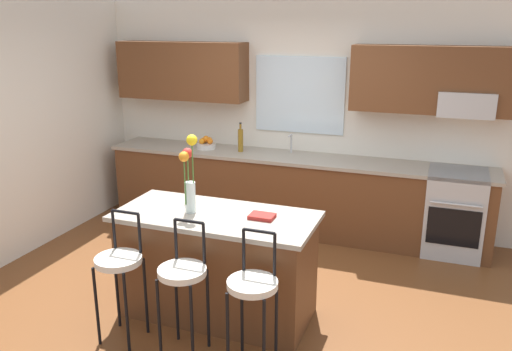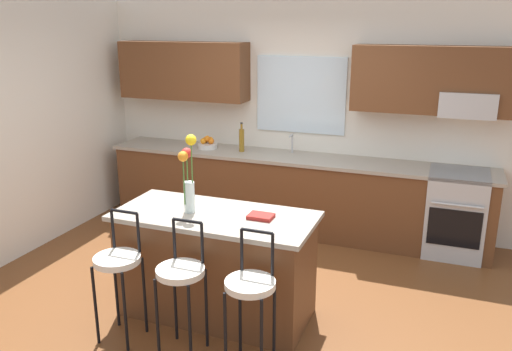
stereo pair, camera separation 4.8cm
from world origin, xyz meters
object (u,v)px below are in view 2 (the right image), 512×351
at_px(bar_stool_near, 118,265).
at_px(bar_stool_middle, 181,277).
at_px(kitchen_island, 216,264).
at_px(fruit_bowl_oranges, 207,144).
at_px(cookbook, 261,216).
at_px(bottle_olive_oil, 242,140).
at_px(flower_vase, 188,175).
at_px(mug_ceramic, 189,199).
at_px(oven_range, 455,213).
at_px(bar_stool_far, 251,290).

relative_size(bar_stool_near, bar_stool_middle, 1.00).
relative_size(kitchen_island, bar_stool_middle, 1.60).
distance_m(kitchen_island, fruit_bowl_oranges, 2.38).
height_order(cookbook, bottle_olive_oil, bottle_olive_oil).
bearing_deg(flower_vase, kitchen_island, 8.34).
bearing_deg(mug_ceramic, bar_stool_middle, -67.09).
distance_m(fruit_bowl_oranges, bottle_olive_oil, 0.47).
height_order(flower_vase, cookbook, flower_vase).
bearing_deg(bottle_olive_oil, bar_stool_middle, -77.21).
height_order(oven_range, fruit_bowl_oranges, fruit_bowl_oranges).
relative_size(mug_ceramic, fruit_bowl_oranges, 0.37).
relative_size(bar_stool_near, bottle_olive_oil, 2.93).
height_order(oven_range, cookbook, cookbook).
xyz_separation_m(cookbook, bottle_olive_oil, (-0.99, 2.01, 0.13)).
xyz_separation_m(kitchen_island, mug_ceramic, (-0.31, 0.15, 0.50)).
relative_size(bar_stool_near, cookbook, 5.21).
distance_m(oven_range, mug_ceramic, 2.94).
distance_m(bar_stool_middle, flower_vase, 0.86).
bearing_deg(fruit_bowl_oranges, bar_stool_far, -58.71).
distance_m(bar_stool_far, flower_vase, 1.13).
distance_m(bar_stool_middle, bar_stool_far, 0.55).
distance_m(oven_range, bar_stool_middle, 3.24).
distance_m(bar_stool_near, fruit_bowl_oranges, 2.73).
height_order(oven_range, bar_stool_near, bar_stool_near).
distance_m(kitchen_island, mug_ceramic, 0.61).
bearing_deg(kitchen_island, bar_stool_middle, -90.00).
xyz_separation_m(oven_range, flower_vase, (-2.10, -2.06, 0.78)).
bearing_deg(bar_stool_far, kitchen_island, 132.74).
height_order(bar_stool_middle, bottle_olive_oil, bottle_olive_oil).
xyz_separation_m(bar_stool_middle, cookbook, (0.39, 0.64, 0.30)).
bearing_deg(bar_stool_middle, flower_vase, 110.79).
relative_size(oven_range, bar_stool_middle, 0.88).
bearing_deg(oven_range, kitchen_island, -132.88).
height_order(oven_range, bar_stool_far, bar_stool_far).
height_order(flower_vase, mug_ceramic, flower_vase).
relative_size(bar_stool_middle, bottle_olive_oil, 2.93).
relative_size(kitchen_island, cookbook, 8.33).
xyz_separation_m(oven_range, cookbook, (-1.49, -1.99, 0.48)).
xyz_separation_m(kitchen_island, bar_stool_near, (-0.55, -0.60, 0.17)).
distance_m(mug_ceramic, bottle_olive_oil, 1.93).
bearing_deg(bar_stool_far, bar_stool_middle, 180.00).
xyz_separation_m(bar_stool_near, bottle_olive_oil, (-0.05, 2.65, 0.43)).
distance_m(kitchen_island, bar_stool_far, 0.83).
bearing_deg(flower_vase, mug_ceramic, 119.18).
height_order(fruit_bowl_oranges, bottle_olive_oil, bottle_olive_oil).
distance_m(bar_stool_far, bottle_olive_oil, 2.92).
bearing_deg(mug_ceramic, bottle_olive_oil, 98.58).
bearing_deg(flower_vase, cookbook, 6.93).
distance_m(oven_range, kitchen_island, 2.77).
height_order(bar_stool_near, fruit_bowl_oranges, fruit_bowl_oranges).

